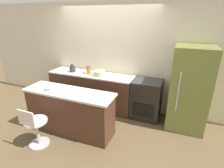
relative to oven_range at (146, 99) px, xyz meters
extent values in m
plane|color=brown|center=(-1.11, -0.31, -0.46)|extent=(14.00, 14.00, 0.00)
cube|color=beige|center=(-1.11, 0.32, 0.84)|extent=(8.00, 0.06, 2.60)
cube|color=#4C2D1E|center=(-1.45, 0.00, -0.02)|extent=(2.21, 0.59, 0.87)
cube|color=silver|center=(-1.45, 0.00, 0.43)|extent=(2.21, 0.59, 0.03)
cube|color=#9EA3A8|center=(-1.83, 0.00, 0.45)|extent=(0.44, 0.32, 0.01)
cube|color=#4C2D1E|center=(-1.31, -1.15, -0.02)|extent=(1.77, 0.52, 0.86)
cube|color=silver|center=(-1.31, -1.15, 0.43)|extent=(1.85, 0.55, 0.04)
cube|color=black|center=(0.00, 0.00, 0.00)|extent=(0.66, 0.59, 0.90)
cube|color=black|center=(0.00, -0.30, -0.14)|extent=(0.46, 0.01, 0.32)
cube|color=#333338|center=(0.00, 0.00, 0.45)|extent=(0.63, 0.56, 0.01)
cube|color=olive|center=(0.87, -0.06, 0.42)|extent=(0.75, 0.71, 1.75)
cube|color=silver|center=(0.67, -0.43, 0.46)|extent=(0.02, 0.02, 0.79)
cylinder|color=#B7B7BC|center=(-1.64, -1.74, -0.44)|extent=(0.37, 0.37, 0.02)
cylinder|color=#B7B7BC|center=(-1.64, -1.74, -0.21)|extent=(0.06, 0.06, 0.48)
cylinder|color=silver|center=(-1.64, -1.74, 0.05)|extent=(0.41, 0.41, 0.04)
cube|color=silver|center=(-1.64, -1.92, 0.21)|extent=(0.35, 0.02, 0.28)
cylinder|color=#333338|center=(-1.96, -0.04, 0.53)|extent=(0.15, 0.15, 0.14)
sphere|color=#333338|center=(-1.96, -0.04, 0.63)|extent=(0.08, 0.08, 0.08)
cylinder|color=#C1B28E|center=(-1.19, -0.04, 0.51)|extent=(0.29, 0.29, 0.11)
cylinder|color=#B77F33|center=(-1.48, -0.04, 0.54)|extent=(0.12, 0.12, 0.17)
cylinder|color=brown|center=(-1.48, -0.04, 0.64)|extent=(0.12, 0.12, 0.02)
cylinder|color=white|center=(-1.65, -1.17, 0.48)|extent=(0.31, 0.31, 0.07)
camera|label=1|loc=(0.65, -3.70, 1.82)|focal=28.00mm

